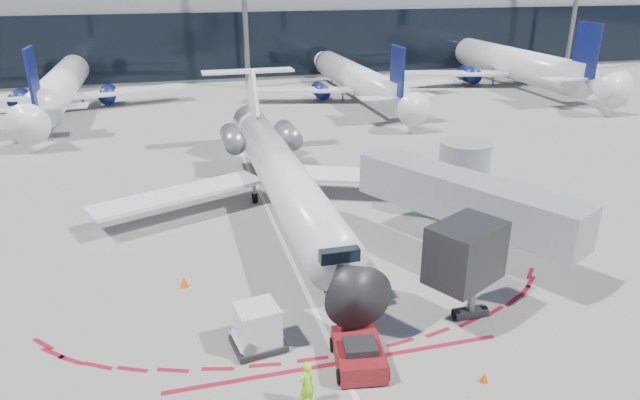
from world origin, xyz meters
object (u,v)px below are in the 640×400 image
object	(u,v)px
pushback_tug	(359,354)
uld_container	(257,327)
ramp_worker	(306,384)
regional_jet	(281,172)

from	to	relation	value
pushback_tug	uld_container	bearing A→B (deg)	157.94
ramp_worker	uld_container	xyz separation A→B (m)	(-1.14, 3.90, 0.03)
regional_jet	uld_container	world-z (taller)	regional_jet
ramp_worker	uld_container	world-z (taller)	uld_container
regional_jet	uld_container	distance (m)	15.26
regional_jet	pushback_tug	distance (m)	16.96
regional_jet	ramp_worker	bearing A→B (deg)	-98.67
pushback_tug	ramp_worker	distance (m)	3.11
uld_container	pushback_tug	bearing A→B (deg)	-39.29
uld_container	regional_jet	bearing A→B (deg)	66.11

